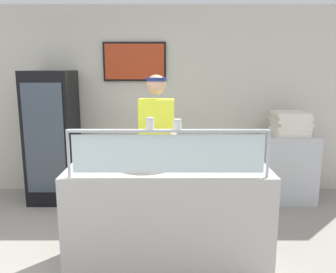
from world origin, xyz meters
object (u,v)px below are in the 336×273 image
object	(u,v)px
pizza_tray	(145,165)
drink_fridge	(53,137)
worker_figure	(157,144)
pizza_server	(150,163)
pizza_box_stack	(291,123)
parmesan_shaker	(151,124)
pepper_flake_shaker	(178,125)

from	to	relation	value
pizza_tray	drink_fridge	distance (m)	2.16
worker_figure	pizza_server	bearing A→B (deg)	-93.62
worker_figure	pizza_box_stack	bearing A→B (deg)	27.31
parmesan_shaker	drink_fridge	xyz separation A→B (m)	(-1.44, 1.97, -0.49)
parmesan_shaker	drink_fridge	size ratio (longest dim) A/B	0.05
pizza_tray	pizza_box_stack	world-z (taller)	pizza_box_stack
pizza_tray	parmesan_shaker	world-z (taller)	parmesan_shaker
pizza_tray	drink_fridge	size ratio (longest dim) A/B	0.29
pizza_tray	drink_fridge	xyz separation A→B (m)	(-1.38, 1.66, -0.07)
pepper_flake_shaker	drink_fridge	distance (m)	2.62
worker_figure	drink_fridge	bearing A→B (deg)	146.76
pizza_tray	parmesan_shaker	distance (m)	0.53
pizza_tray	pizza_server	size ratio (longest dim) A/B	1.83
parmesan_shaker	drink_fridge	bearing A→B (deg)	126.29
pepper_flake_shaker	worker_figure	xyz separation A→B (m)	(-0.20, 1.01, -0.38)
pizza_tray	pizza_box_stack	distance (m)	2.47
drink_fridge	pizza_box_stack	world-z (taller)	drink_fridge
worker_figure	pizza_box_stack	distance (m)	2.00
pepper_flake_shaker	worker_figure	world-z (taller)	worker_figure
drink_fridge	worker_figure	bearing A→B (deg)	-33.24
pizza_server	parmesan_shaker	distance (m)	0.49
parmesan_shaker	pepper_flake_shaker	world-z (taller)	parmesan_shaker
pizza_tray	parmesan_shaker	bearing A→B (deg)	-77.40
pizza_box_stack	drink_fridge	bearing A→B (deg)	179.23
pizza_box_stack	parmesan_shaker	bearing A→B (deg)	-133.05
pizza_tray	pizza_box_stack	xyz separation A→B (m)	(1.86, 1.62, 0.13)
worker_figure	pepper_flake_shaker	bearing A→B (deg)	-78.99
pizza_tray	pepper_flake_shaker	size ratio (longest dim) A/B	6.04
pizza_tray	pizza_server	xyz separation A→B (m)	(0.04, -0.02, 0.02)
pizza_tray	drink_fridge	world-z (taller)	drink_fridge
drink_fridge	pizza_box_stack	distance (m)	3.25
parmesan_shaker	drink_fridge	world-z (taller)	drink_fridge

